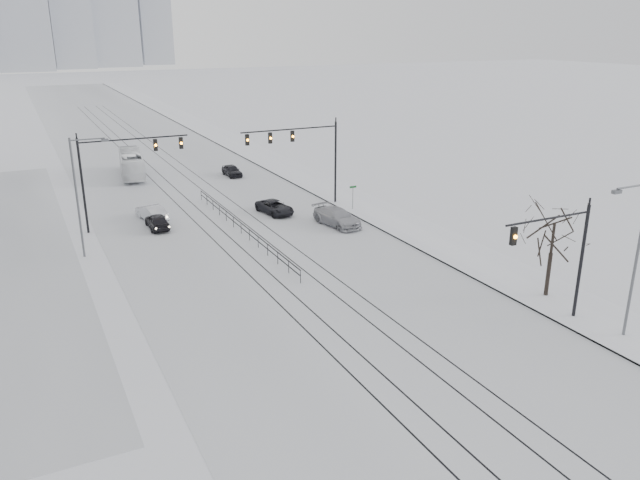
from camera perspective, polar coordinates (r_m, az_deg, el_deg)
The scene contains 19 objects.
ground at distance 28.87m, azimuth 13.85°, elevation -16.42°, with size 500.00×500.00×0.00m, color silver.
road at distance 80.86m, azimuth -14.31°, elevation 6.56°, with size 22.00×260.00×0.02m, color silver.
sidewalk_east at distance 84.56m, azimuth -5.30°, elevation 7.63°, with size 5.00×260.00×0.16m, color white.
curb at distance 83.74m, azimuth -6.88°, elevation 7.45°, with size 0.10×260.00×0.12m, color gray.
tram_rails at distance 61.94m, azimuth -10.27°, elevation 3.19°, with size 5.30×180.00×0.01m.
traffic_mast_near at distance 37.59m, azimuth 21.31°, elevation -0.86°, with size 6.10×0.37×7.00m.
traffic_mast_ne at distance 58.80m, azimuth -1.48°, elevation 8.40°, with size 9.60×0.37×8.00m.
traffic_mast_nw at distance 55.13m, azimuth -17.98°, elevation 6.59°, with size 9.10×0.37×8.00m.
street_light_east at distance 37.04m, azimuth 26.80°, elevation -0.85°, with size 2.73×0.25×9.00m.
street_light_west at distance 48.99m, azimuth -21.07°, elevation 4.36°, with size 2.73×0.25×9.00m.
bare_tree at distance 41.23m, azimuth 20.59°, elevation 0.80°, with size 4.40×4.40×6.10m.
median_fence at distance 52.62m, azimuth -7.22°, elevation 1.12°, with size 0.06×24.00×1.00m.
street_sign at distance 58.71m, azimuth 3.02°, elevation 4.21°, with size 0.70×0.06×2.40m.
sedan_sb_inner at distance 55.26m, azimuth -14.66°, elevation 1.66°, with size 1.58×3.92×1.33m, color black.
sedan_sb_outer at distance 57.90m, azimuth -15.15°, elevation 2.43°, with size 1.48×4.23×1.39m, color silver.
sedan_nb_front at distance 58.04m, azimuth -4.16°, elevation 3.00°, with size 2.04×4.42×1.23m, color black.
sedan_nb_right at distance 54.36m, azimuth 1.56°, elevation 2.10°, with size 2.13×5.23×1.52m, color #A2A3AA.
sedan_nb_far at distance 73.67m, azimuth -8.06°, elevation 6.30°, with size 1.52×3.79×1.29m, color black.
box_truck at distance 76.01m, azimuth -16.85°, elevation 6.68°, with size 2.42×10.33×2.88m, color white.
Camera 1 is at (-16.02, -17.54, 16.40)m, focal length 35.00 mm.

